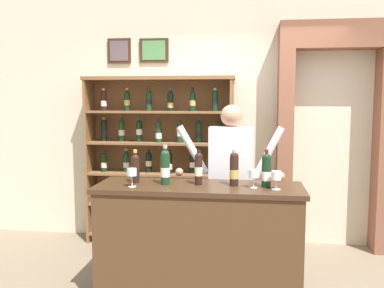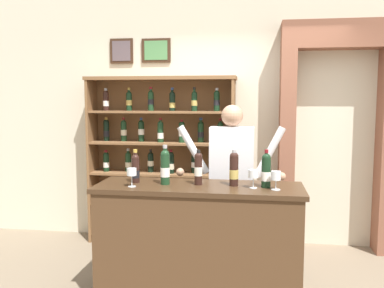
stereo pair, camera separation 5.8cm
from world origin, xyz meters
name	(u,v)px [view 2 (the right image)]	position (x,y,z in m)	size (l,w,h in m)	color
back_wall	(232,115)	(0.00, 1.66, 1.52)	(12.00, 0.19, 3.03)	beige
wine_shelf	(162,155)	(-0.81, 1.42, 1.06)	(1.76, 0.35, 1.97)	brown
archway_doorway	(335,124)	(1.18, 1.52, 1.43)	(1.25, 0.45, 2.56)	brown
tasting_counter	(199,243)	(-0.18, 0.00, 0.50)	(1.74, 0.58, 1.00)	#4C331E
shopkeeper	(232,171)	(0.06, 0.59, 1.03)	(1.06, 0.22, 1.66)	#2D3347
tasting_bottle_brunello	(135,168)	(-0.74, 0.04, 1.12)	(0.07, 0.07, 0.29)	black
tasting_bottle_prosecco	(165,167)	(-0.47, 0.00, 1.15)	(0.08, 0.08, 0.34)	#19381E
tasting_bottle_super_tuscan	(198,168)	(-0.19, 0.03, 1.14)	(0.07, 0.07, 0.30)	black
tasting_bottle_bianco	(234,169)	(0.11, 0.03, 1.14)	(0.08, 0.08, 0.30)	black
tasting_bottle_grappa	(266,170)	(0.38, 0.00, 1.14)	(0.08, 0.08, 0.31)	black
wine_glass_left	(253,174)	(0.27, -0.05, 1.11)	(0.08, 0.08, 0.15)	silver
wine_glass_spare	(276,176)	(0.45, -0.08, 1.11)	(0.08, 0.08, 0.15)	silver
wine_glass_center	(132,173)	(-0.72, -0.14, 1.11)	(0.08, 0.08, 0.16)	silver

